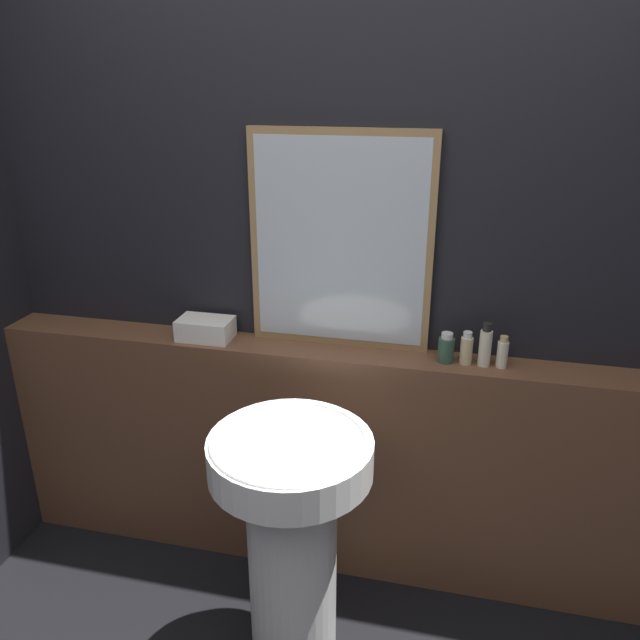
{
  "coord_description": "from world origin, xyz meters",
  "views": [
    {
      "loc": [
        0.41,
        -0.77,
        1.89
      ],
      "look_at": [
        -0.04,
        1.17,
        1.1
      ],
      "focal_mm": 35.0,
      "sensor_mm": 36.0,
      "label": 1
    }
  ],
  "objects_px": {
    "towel_stack": "(206,329)",
    "conditioner_bottle": "(466,349)",
    "shampoo_bottle": "(446,348)",
    "mirror": "(340,242)",
    "body_wash_bottle": "(502,353)",
    "lotion_bottle": "(485,346)",
    "pedestal_sink": "(292,529)"
  },
  "relations": [
    {
      "from": "pedestal_sink",
      "to": "body_wash_bottle",
      "type": "distance_m",
      "value": 0.92
    },
    {
      "from": "lotion_bottle",
      "to": "body_wash_bottle",
      "type": "xyz_separation_m",
      "value": [
        0.06,
        -0.0,
        -0.02
      ]
    },
    {
      "from": "towel_stack",
      "to": "conditioner_bottle",
      "type": "height_order",
      "value": "conditioner_bottle"
    },
    {
      "from": "shampoo_bottle",
      "to": "lotion_bottle",
      "type": "bearing_deg",
      "value": 0.0
    },
    {
      "from": "conditioner_bottle",
      "to": "body_wash_bottle",
      "type": "height_order",
      "value": "conditioner_bottle"
    },
    {
      "from": "lotion_bottle",
      "to": "towel_stack",
      "type": "bearing_deg",
      "value": 180.0
    },
    {
      "from": "towel_stack",
      "to": "shampoo_bottle",
      "type": "height_order",
      "value": "shampoo_bottle"
    },
    {
      "from": "shampoo_bottle",
      "to": "body_wash_bottle",
      "type": "height_order",
      "value": "body_wash_bottle"
    },
    {
      "from": "conditioner_bottle",
      "to": "lotion_bottle",
      "type": "relative_size",
      "value": 0.76
    },
    {
      "from": "towel_stack",
      "to": "shampoo_bottle",
      "type": "xyz_separation_m",
      "value": [
        0.9,
        0.0,
        0.01
      ]
    },
    {
      "from": "lotion_bottle",
      "to": "body_wash_bottle",
      "type": "bearing_deg",
      "value": -0.0
    },
    {
      "from": "mirror",
      "to": "conditioner_bottle",
      "type": "distance_m",
      "value": 0.58
    },
    {
      "from": "mirror",
      "to": "shampoo_bottle",
      "type": "distance_m",
      "value": 0.53
    },
    {
      "from": "pedestal_sink",
      "to": "towel_stack",
      "type": "height_order",
      "value": "towel_stack"
    },
    {
      "from": "body_wash_bottle",
      "to": "conditioner_bottle",
      "type": "bearing_deg",
      "value": 180.0
    },
    {
      "from": "pedestal_sink",
      "to": "shampoo_bottle",
      "type": "relative_size",
      "value": 8.14
    },
    {
      "from": "towel_stack",
      "to": "lotion_bottle",
      "type": "bearing_deg",
      "value": 0.0
    },
    {
      "from": "shampoo_bottle",
      "to": "body_wash_bottle",
      "type": "relative_size",
      "value": 0.95
    },
    {
      "from": "mirror",
      "to": "shampoo_bottle",
      "type": "relative_size",
      "value": 7.2
    },
    {
      "from": "towel_stack",
      "to": "lotion_bottle",
      "type": "relative_size",
      "value": 1.31
    },
    {
      "from": "towel_stack",
      "to": "conditioner_bottle",
      "type": "relative_size",
      "value": 1.72
    },
    {
      "from": "mirror",
      "to": "towel_stack",
      "type": "xyz_separation_m",
      "value": [
        -0.5,
        -0.07,
        -0.35
      ]
    },
    {
      "from": "lotion_bottle",
      "to": "body_wash_bottle",
      "type": "height_order",
      "value": "lotion_bottle"
    },
    {
      "from": "pedestal_sink",
      "to": "body_wash_bottle",
      "type": "relative_size",
      "value": 7.7
    },
    {
      "from": "towel_stack",
      "to": "body_wash_bottle",
      "type": "relative_size",
      "value": 1.79
    },
    {
      "from": "pedestal_sink",
      "to": "lotion_bottle",
      "type": "bearing_deg",
      "value": 40.89
    },
    {
      "from": "pedestal_sink",
      "to": "mirror",
      "type": "xyz_separation_m",
      "value": [
        0.04,
        0.56,
        0.8
      ]
    },
    {
      "from": "pedestal_sink",
      "to": "body_wash_bottle",
      "type": "height_order",
      "value": "body_wash_bottle"
    },
    {
      "from": "pedestal_sink",
      "to": "shampoo_bottle",
      "type": "height_order",
      "value": "shampoo_bottle"
    },
    {
      "from": "mirror",
      "to": "towel_stack",
      "type": "height_order",
      "value": "mirror"
    },
    {
      "from": "towel_stack",
      "to": "body_wash_bottle",
      "type": "xyz_separation_m",
      "value": [
        1.09,
        -0.0,
        0.01
      ]
    },
    {
      "from": "pedestal_sink",
      "to": "mirror",
      "type": "relative_size",
      "value": 1.13
    }
  ]
}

